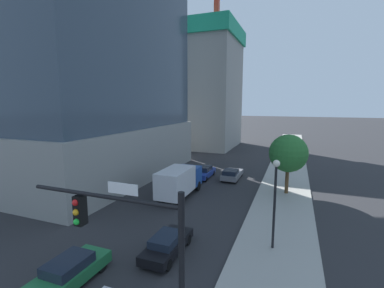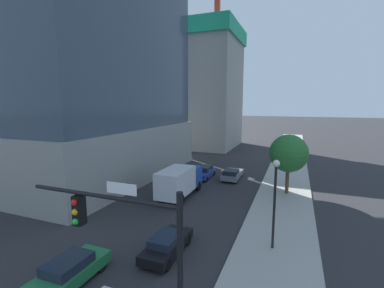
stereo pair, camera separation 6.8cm
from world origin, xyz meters
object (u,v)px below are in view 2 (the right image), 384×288
car_black (167,244)px  box_truck (179,180)px  street_tree (289,153)px  car_green (67,273)px  construction_building (204,82)px  street_lamp (275,191)px  traffic_light_pole (131,247)px  car_blue (204,172)px  car_gray (232,174)px

car_black → box_truck: (-3.47, 9.71, 1.05)m
street_tree → car_green: (-9.99, -18.95, -3.60)m
street_tree → car_green: 21.72m
car_green → car_black: 5.68m
construction_building → street_lamp: size_ratio=5.79×
traffic_light_pole → box_truck: traffic_light_pole is taller
car_green → box_truck: (0.00, 14.21, 1.02)m
car_blue → car_green: bearing=-90.0°
construction_building → car_blue: (8.52, -24.42, -13.15)m
car_gray → street_tree: bearing=-28.4°
street_lamp → car_gray: 16.57m
car_gray → car_green: 22.74m
car_gray → box_truck: bearing=-112.8°
car_blue → car_green: 21.95m
traffic_light_pole → street_tree: (4.15, 21.60, -0.46)m
car_blue → car_black: size_ratio=1.02×
street_lamp → car_gray: size_ratio=1.24×
car_gray → car_black: 17.97m
street_tree → car_black: size_ratio=1.37×
construction_building → car_green: construction_building is taller
car_black → traffic_light_pole: bearing=-71.7°
street_lamp → car_green: (-9.55, -7.40, -3.21)m
street_tree → box_truck: (-9.99, -4.74, -2.58)m
street_lamp → car_black: size_ratio=1.29×
street_tree → construction_building: bearing=124.0°
construction_building → street_lamp: bearing=-65.1°
construction_building → car_black: size_ratio=7.47×
car_blue → car_green: car_blue is taller
traffic_light_pole → box_truck: 18.10m
car_black → box_truck: bearing=109.7°
traffic_light_pole → street_tree: size_ratio=1.10×
box_truck → construction_building: bearing=104.8°
car_blue → car_green: size_ratio=0.95×
construction_building → car_black: 45.50m
traffic_light_pole → street_lamp: bearing=69.7°
street_tree → box_truck: size_ratio=0.90×
car_gray → car_blue: 3.51m
car_gray → box_truck: size_ratio=0.69×
car_blue → car_black: bearing=-78.7°
car_blue → street_tree: bearing=-16.7°
street_lamp → car_black: (-6.08, -2.90, -3.24)m
construction_building → street_tree: 34.43m
car_gray → car_green: (-3.47, -22.47, 0.05)m
construction_building → box_truck: bearing=-75.2°
construction_building → car_black: construction_building is taller
street_tree → car_green: size_ratio=1.27×
construction_building → box_truck: 35.41m
box_truck → car_blue: bearing=90.0°
car_green → car_blue: bearing=90.0°
box_truck → car_green: bearing=-90.0°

